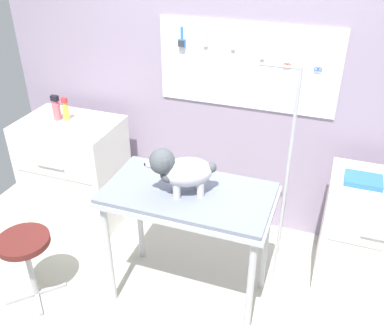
% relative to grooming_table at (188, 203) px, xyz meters
% --- Properties ---
extents(ground, '(4.40, 4.00, 0.04)m').
position_rel_grooming_table_xyz_m(ground, '(0.03, -0.27, -0.82)').
color(ground, '#AFAF9E').
extents(rear_wall_panel, '(4.00, 0.11, 2.30)m').
position_rel_grooming_table_xyz_m(rear_wall_panel, '(0.03, 1.01, 0.36)').
color(rear_wall_panel, '#96869F').
rests_on(rear_wall_panel, ground).
extents(grooming_table, '(1.09, 0.59, 0.89)m').
position_rel_grooming_table_xyz_m(grooming_table, '(0.00, 0.00, 0.00)').
color(grooming_table, '#B7B7BC').
rests_on(grooming_table, ground).
extents(grooming_arm, '(0.30, 0.11, 1.66)m').
position_rel_grooming_table_xyz_m(grooming_arm, '(0.55, 0.32, -0.02)').
color(grooming_arm, '#B7B7BC').
rests_on(grooming_arm, ground).
extents(dog, '(0.42, 0.31, 0.31)m').
position_rel_grooming_table_xyz_m(dog, '(-0.04, -0.04, 0.26)').
color(dog, silver).
rests_on(dog, grooming_table).
extents(counter_left, '(0.80, 0.58, 0.93)m').
position_rel_grooming_table_xyz_m(counter_left, '(-1.24, 0.54, -0.33)').
color(counter_left, white).
rests_on(counter_left, ground).
extents(cabinet_right, '(0.68, 0.54, 0.87)m').
position_rel_grooming_table_xyz_m(cabinet_right, '(1.17, 0.54, -0.36)').
color(cabinet_right, silver).
rests_on(cabinet_right, ground).
extents(stool, '(0.35, 0.35, 0.53)m').
position_rel_grooming_table_xyz_m(stool, '(-1.03, -0.40, -0.36)').
color(stool, '#9E9EA3').
rests_on(stool, ground).
extents(conditioner_bottle, '(0.06, 0.06, 0.21)m').
position_rel_grooming_table_xyz_m(conditioner_bottle, '(-1.34, 0.56, 0.22)').
color(conditioner_bottle, '#DF5D6B').
rests_on(conditioner_bottle, counter_left).
extents(detangler_spray, '(0.05, 0.05, 0.19)m').
position_rel_grooming_table_xyz_m(detangler_spray, '(-1.27, 0.58, 0.22)').
color(detangler_spray, gold).
rests_on(detangler_spray, counter_left).
extents(supply_tray, '(0.24, 0.18, 0.04)m').
position_rel_grooming_table_xyz_m(supply_tray, '(1.03, 0.51, 0.09)').
color(supply_tray, blue).
rests_on(supply_tray, cabinet_right).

